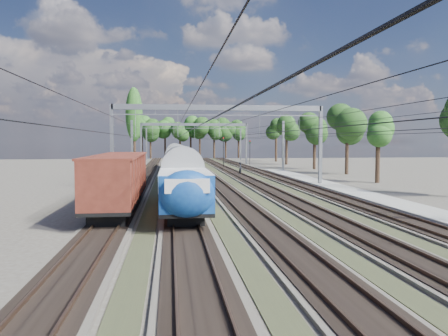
{
  "coord_description": "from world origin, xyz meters",
  "views": [
    {
      "loc": [
        -5.39,
        -17.56,
        5.03
      ],
      "look_at": [
        -0.89,
        18.6,
        2.8
      ],
      "focal_mm": 35.0,
      "sensor_mm": 36.0,
      "label": 1
    }
  ],
  "objects": [
    {
      "name": "worker",
      "position": [
        5.03,
        46.35,
        0.97
      ],
      "size": [
        0.65,
        0.81,
        1.93
      ],
      "primitive_type": "imported",
      "rotation": [
        0.0,
        0.0,
        1.27
      ],
      "color": "black",
      "rests_on": "ground"
    },
    {
      "name": "signal_near",
      "position": [
        4.58,
        63.5,
        3.67
      ],
      "size": [
        0.41,
        0.38,
        5.81
      ],
      "rotation": [
        0.0,
        0.0,
        -0.32
      ],
      "color": "black",
      "rests_on": "ground"
    },
    {
      "name": "poplar",
      "position": [
        -14.5,
        98.0,
        11.89
      ],
      "size": [
        4.4,
        4.4,
        19.04
      ],
      "color": "black",
      "rests_on": "ground"
    },
    {
      "name": "freight_boxcar",
      "position": [
        -9.0,
        14.14,
        2.39
      ],
      "size": [
        3.15,
        15.23,
        3.93
      ],
      "color": "black",
      "rests_on": "ground"
    },
    {
      "name": "signal_far",
      "position": [
        11.8,
        75.25,
        3.31
      ],
      "size": [
        0.36,
        0.33,
        5.22
      ],
      "rotation": [
        0.0,
        0.0,
        0.27
      ],
      "color": "black",
      "rests_on": "ground"
    },
    {
      "name": "platform",
      "position": [
        12.0,
        20.0,
        0.15
      ],
      "size": [
        3.0,
        70.0,
        0.3
      ],
      "primitive_type": "cube",
      "color": "gray",
      "rests_on": "ground"
    },
    {
      "name": "ground",
      "position": [
        0.0,
        0.0,
        0.0
      ],
      "size": [
        220.0,
        220.0,
        0.0
      ],
      "primitive_type": "plane",
      "color": "#47423A",
      "rests_on": "ground"
    },
    {
      "name": "emu_train",
      "position": [
        -4.5,
        37.37,
        2.67
      ],
      "size": [
        3.1,
        65.61,
        4.54
      ],
      "color": "black",
      "rests_on": "ground"
    },
    {
      "name": "catenary",
      "position": [
        0.33,
        52.69,
        6.4
      ],
      "size": [
        25.65,
        130.0,
        9.0
      ],
      "color": "gray",
      "rests_on": "ground"
    },
    {
      "name": "tree_belt",
      "position": [
        7.86,
        90.17,
        8.48
      ],
      "size": [
        39.02,
        100.96,
        12.07
      ],
      "color": "black",
      "rests_on": "ground"
    },
    {
      "name": "track_bed",
      "position": [
        -0.0,
        45.0,
        0.1
      ],
      "size": [
        21.0,
        130.0,
        0.34
      ],
      "color": "#47423A",
      "rests_on": "ground"
    }
  ]
}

